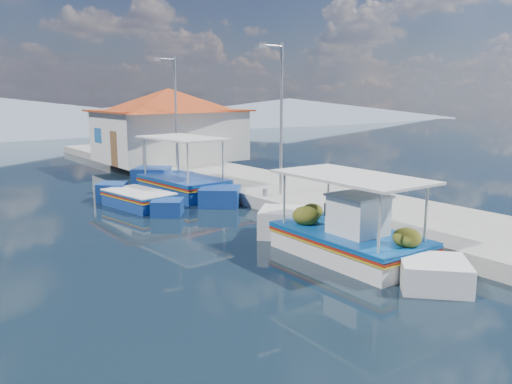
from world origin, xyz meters
TOP-DOWN VIEW (x-y plane):
  - ground at (0.00, 0.00)m, footprint 160.00×160.00m
  - quay at (5.90, 6.00)m, footprint 5.00×44.00m
  - bollards at (3.80, 5.25)m, footprint 0.20×17.20m
  - main_caique at (1.85, -4.38)m, footprint 2.38×7.87m
  - caique_green_canopy at (2.46, 6.42)m, footprint 2.76×7.84m
  - caique_blue_hull at (-0.20, 5.27)m, footprint 2.23×5.53m
  - harbor_building at (6.20, 15.00)m, footprint 10.49×10.49m
  - lamp_post_near at (4.51, 2.00)m, footprint 1.21×0.14m
  - lamp_post_far at (4.51, 11.00)m, footprint 1.21×0.14m
  - mountain_ridge at (6.54, 56.00)m, footprint 171.40×96.00m

SIDE VIEW (x-z plane):
  - ground at x=0.00m, z-range 0.00..0.00m
  - quay at x=5.90m, z-range 0.00..0.50m
  - caique_blue_hull at x=-0.20m, z-range -0.23..0.77m
  - caique_green_canopy at x=2.46m, z-range -1.03..1.91m
  - main_caique at x=1.85m, z-range -0.80..1.79m
  - bollards at x=3.80m, z-range 0.50..0.80m
  - mountain_ridge at x=6.54m, z-range -0.71..4.79m
  - harbor_building at x=6.20m, z-range 0.58..4.98m
  - lamp_post_near at x=4.51m, z-range 0.85..6.85m
  - lamp_post_far at x=4.51m, z-range 0.85..6.85m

